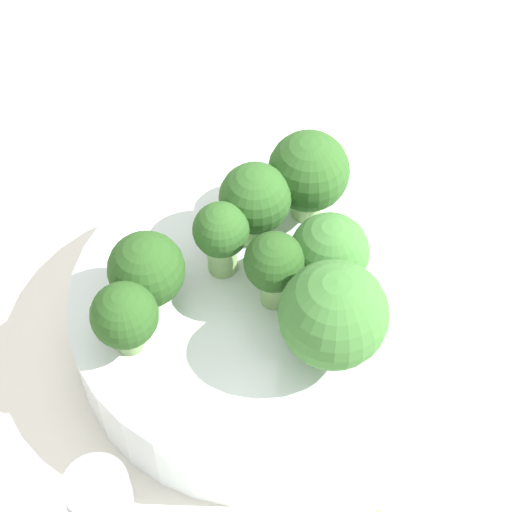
# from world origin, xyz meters

# --- Properties ---
(ground_plane) EXTENTS (3.00, 3.00, 0.00)m
(ground_plane) POSITION_xyz_m (0.00, 0.00, 0.00)
(ground_plane) COLOR silver
(bowl) EXTENTS (0.23, 0.23, 0.05)m
(bowl) POSITION_xyz_m (0.00, 0.00, 0.03)
(bowl) COLOR silver
(bowl) RESTS_ON ground_plane
(broccoli_floret_0) EXTENTS (0.05, 0.05, 0.05)m
(broccoli_floret_0) POSITION_xyz_m (-0.04, 0.01, 0.08)
(broccoli_floret_0) COLOR #7A9E5B
(broccoli_floret_0) RESTS_ON bowl
(broccoli_floret_1) EXTENTS (0.04, 0.04, 0.06)m
(broccoli_floret_1) POSITION_xyz_m (-0.02, -0.04, 0.09)
(broccoli_floret_1) COLOR #84AD66
(broccoli_floret_1) RESTS_ON bowl
(broccoli_floret_2) EXTENTS (0.04, 0.04, 0.05)m
(broccoli_floret_2) POSITION_xyz_m (0.06, -0.02, 0.08)
(broccoli_floret_2) COLOR #7A9E5B
(broccoli_floret_2) RESTS_ON bowl
(broccoli_floret_3) EXTENTS (0.04, 0.04, 0.05)m
(broccoli_floret_3) POSITION_xyz_m (-0.01, 0.01, 0.09)
(broccoli_floret_3) COLOR #84AD66
(broccoli_floret_3) RESTS_ON bowl
(broccoli_floret_4) EXTENTS (0.04, 0.04, 0.05)m
(broccoli_floret_4) POSITION_xyz_m (0.08, 0.00, 0.08)
(broccoli_floret_4) COLOR #7A9E5B
(broccoli_floret_4) RESTS_ON bowl
(broccoli_floret_5) EXTENTS (0.06, 0.06, 0.07)m
(broccoli_floret_5) POSITION_xyz_m (-0.02, 0.06, 0.09)
(broccoli_floret_5) COLOR #8EB770
(broccoli_floret_5) RESTS_ON bowl
(broccoli_floret_6) EXTENTS (0.05, 0.05, 0.06)m
(broccoli_floret_6) POSITION_xyz_m (-0.06, -0.04, 0.09)
(broccoli_floret_6) COLOR #84AD66
(broccoli_floret_6) RESTS_ON bowl
(broccoli_floret_7) EXTENTS (0.03, 0.03, 0.05)m
(broccoli_floret_7) POSITION_xyz_m (0.01, -0.03, 0.08)
(broccoli_floret_7) COLOR #8EB770
(broccoli_floret_7) RESTS_ON bowl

